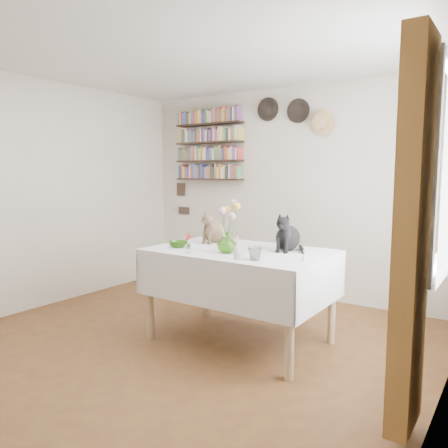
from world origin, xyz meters
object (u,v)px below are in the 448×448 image
Objects in this scene: dining_table at (240,273)px; bookshelf_unit at (209,146)px; tabby_cat at (214,226)px; flower_vase at (227,242)px; black_cat at (288,231)px.

bookshelf_unit is (-1.47, 1.55, 1.22)m from dining_table.
tabby_cat reaches higher than flower_vase.
dining_table is at bearing -27.09° from tabby_cat.
flower_vase is at bearing -50.00° from bookshelf_unit.
dining_table is 0.59m from tabby_cat.
bookshelf_unit is at bearing 133.47° from dining_table.
tabby_cat is 0.93× the size of black_cat.
black_cat is at bearing -36.38° from bookshelf_unit.
flower_vase is at bearing -138.52° from black_cat.
flower_vase is 0.17× the size of bookshelf_unit.
tabby_cat is 0.31× the size of bookshelf_unit.
dining_table is 2.46m from bookshelf_unit.
flower_vase reaches higher than dining_table.
bookshelf_unit reaches higher than dining_table.
tabby_cat is at bearing 153.87° from dining_table.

